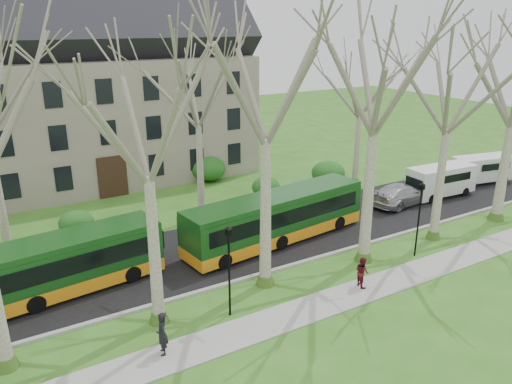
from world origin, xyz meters
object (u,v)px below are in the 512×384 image
pedestrian_b (362,272)px  bus_lead (39,271)px  bus_follow (277,217)px  van_a (441,181)px  pedestrian_a (162,334)px  sedan (402,194)px  van_b (482,170)px

pedestrian_b → bus_lead: bearing=73.8°
bus_follow → pedestrian_b: size_ratio=7.69×
van_a → pedestrian_a: bearing=-159.7°
bus_follow → pedestrian_b: bus_follow is taller
bus_follow → van_a: (15.21, 0.49, -0.34)m
sedan → van_b: 9.60m
pedestrian_a → pedestrian_b: 10.57m
sedan → van_a: bearing=-98.5°
bus_follow → van_a: size_ratio=2.24×
bus_follow → sedan: bus_follow is taller
van_a → pedestrian_b: 16.29m
van_b → pedestrian_a: (-30.81, -7.94, -0.19)m
bus_lead → van_b: size_ratio=2.31×
sedan → bus_follow: bearing=87.5°
sedan → van_a: size_ratio=0.99×
van_a → van_b: (5.71, 0.56, -0.06)m
bus_lead → sedan: bearing=-5.3°
bus_follow → pedestrian_a: bearing=-151.9°
van_a → pedestrian_b: (-14.53, -7.35, -0.39)m
pedestrian_a → pedestrian_b: size_ratio=1.17×
bus_follow → van_a: bearing=-4.9°
bus_lead → sedan: size_ratio=2.21×
van_a → pedestrian_b: van_a is taller
van_b → bus_follow: bearing=-165.4°
pedestrian_a → van_a: bearing=120.0°
van_a → pedestrian_a: size_ratio=2.94×
pedestrian_b → van_b: bearing=-58.4°
bus_lead → pedestrian_a: bearing=-70.2°
van_a → pedestrian_a: (-25.10, -7.38, -0.26)m
bus_follow → sedan: size_ratio=2.26×
sedan → van_b: size_ratio=1.05×
van_b → pedestrian_a: 31.82m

